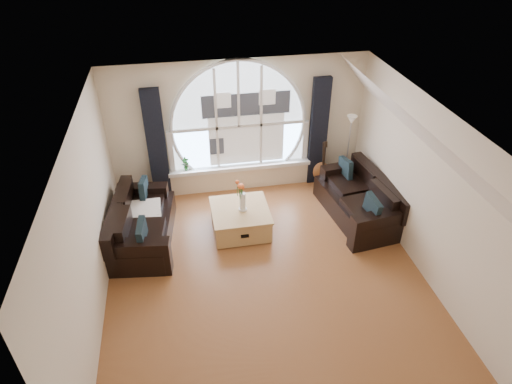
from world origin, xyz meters
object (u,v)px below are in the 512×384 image
object	(u,v)px
coffee_chest	(240,219)
vase_flowers	(242,192)
sofa_right	(359,199)
potted_plant	(185,164)
floor_lamp	(347,152)
guitar	(322,162)
sofa_left	(142,222)

from	to	relation	value
coffee_chest	vase_flowers	world-z (taller)	vase_flowers
sofa_right	potted_plant	world-z (taller)	potted_plant
floor_lamp	guitar	bearing A→B (deg)	160.29
sofa_right	coffee_chest	world-z (taller)	sofa_right
vase_flowers	guitar	bearing A→B (deg)	33.80
sofa_right	vase_flowers	world-z (taller)	vase_flowers
sofa_left	coffee_chest	xyz separation A→B (m)	(1.72, -0.02, -0.15)
vase_flowers	potted_plant	distance (m)	1.69
sofa_left	floor_lamp	size ratio (longest dim) A/B	1.17
vase_flowers	guitar	xyz separation A→B (m)	(1.87, 1.25, -0.32)
coffee_chest	potted_plant	distance (m)	1.70
guitar	vase_flowers	bearing A→B (deg)	-144.73
sofa_right	potted_plant	bearing A→B (deg)	148.95
sofa_right	potted_plant	size ratio (longest dim) A/B	6.69
sofa_right	coffee_chest	distance (m)	2.25
coffee_chest	guitar	world-z (taller)	guitar
floor_lamp	potted_plant	distance (m)	3.26
sofa_right	vase_flowers	size ratio (longest dim) A/B	2.73
floor_lamp	guitar	world-z (taller)	floor_lamp
guitar	floor_lamp	bearing A→B (deg)	-18.24
guitar	potted_plant	distance (m)	2.80
guitar	sofa_right	bearing A→B (deg)	-73.09
sofa_left	potted_plant	size ratio (longest dim) A/B	6.53
sofa_left	floor_lamp	bearing A→B (deg)	21.56
guitar	potted_plant	xyz separation A→B (m)	(-2.79, 0.15, 0.16)
sofa_left	sofa_right	world-z (taller)	sofa_right
sofa_right	floor_lamp	size ratio (longest dim) A/B	1.20
coffee_chest	floor_lamp	bearing A→B (deg)	24.20
floor_lamp	sofa_right	bearing A→B (deg)	-96.52
sofa_left	sofa_right	xyz separation A→B (m)	(3.97, -0.01, 0.00)
floor_lamp	sofa_left	bearing A→B (deg)	-165.59
sofa_right	coffee_chest	bearing A→B (deg)	172.93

